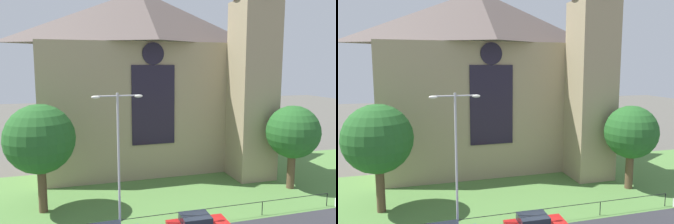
# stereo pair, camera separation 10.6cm
# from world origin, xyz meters

# --- Properties ---
(ground) EXTENTS (160.00, 160.00, 0.00)m
(ground) POSITION_xyz_m (0.00, 10.00, 0.00)
(ground) COLOR #56544C
(grass_verge) EXTENTS (120.00, 20.00, 0.01)m
(grass_verge) POSITION_xyz_m (0.00, 8.00, 0.00)
(grass_verge) COLOR #517F3D
(grass_verge) RESTS_ON ground
(church_building) EXTENTS (23.20, 16.20, 26.00)m
(church_building) POSITION_xyz_m (0.73, 18.56, 10.27)
(church_building) COLOR tan
(church_building) RESTS_ON ground
(iron_railing) EXTENTS (24.60, 0.07, 1.13)m
(iron_railing) POSITION_xyz_m (-0.05, 2.50, 0.95)
(iron_railing) COLOR black
(iron_railing) RESTS_ON ground
(tree_right_near) EXTENTS (4.96, 4.96, 7.96)m
(tree_right_near) POSITION_xyz_m (11.91, 6.98, 5.42)
(tree_right_near) COLOR brown
(tree_right_near) RESTS_ON ground
(tree_left_near) EXTENTS (5.48, 5.48, 8.73)m
(tree_left_near) POSITION_xyz_m (-10.47, 7.99, 5.95)
(tree_left_near) COLOR brown
(tree_left_near) RESTS_ON ground
(streetlamp_near) EXTENTS (3.37, 0.26, 9.93)m
(streetlamp_near) POSITION_xyz_m (-5.11, 2.40, 6.16)
(streetlamp_near) COLOR #B2B2B7
(streetlamp_near) RESTS_ON ground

